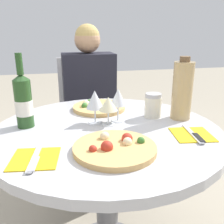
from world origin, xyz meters
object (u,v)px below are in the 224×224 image
object	(u,v)px
seated_diner	(91,118)
tall_carafe	(182,90)
chair_behind_diner	(89,121)
wine_bottle	(23,101)
dining_table	(107,156)
pizza_large	(115,147)

from	to	relation	value
seated_diner	tall_carafe	size ratio (longest dim) A/B	3.97
chair_behind_diner	tall_carafe	distance (m)	0.96
seated_diner	wine_bottle	world-z (taller)	seated_diner
chair_behind_diner	tall_carafe	xyz separation A→B (m)	(0.33, -0.80, 0.41)
dining_table	pizza_large	world-z (taller)	pizza_large
dining_table	tall_carafe	world-z (taller)	tall_carafe
pizza_large	tall_carafe	size ratio (longest dim) A/B	1.00
chair_behind_diner	seated_diner	bearing A→B (deg)	90.00
pizza_large	tall_carafe	xyz separation A→B (m)	(0.38, 0.26, 0.12)
chair_behind_diner	wine_bottle	xyz separation A→B (m)	(-0.37, -0.75, 0.39)
dining_table	seated_diner	size ratio (longest dim) A/B	0.85
chair_behind_diner	pizza_large	world-z (taller)	chair_behind_diner
seated_diner	wine_bottle	bearing A→B (deg)	58.27
dining_table	tall_carafe	xyz separation A→B (m)	(0.36, 0.04, 0.27)
dining_table	pizza_large	xyz separation A→B (m)	(-0.02, -0.22, 0.15)
dining_table	pizza_large	bearing A→B (deg)	-94.30
dining_table	wine_bottle	size ratio (longest dim) A/B	3.11
tall_carafe	dining_table	bearing A→B (deg)	-173.63
chair_behind_diner	tall_carafe	size ratio (longest dim) A/B	3.14
dining_table	seated_diner	bearing A→B (deg)	87.46
dining_table	chair_behind_diner	xyz separation A→B (m)	(0.03, 0.84, -0.14)
seated_diner	pizza_large	distance (m)	0.93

